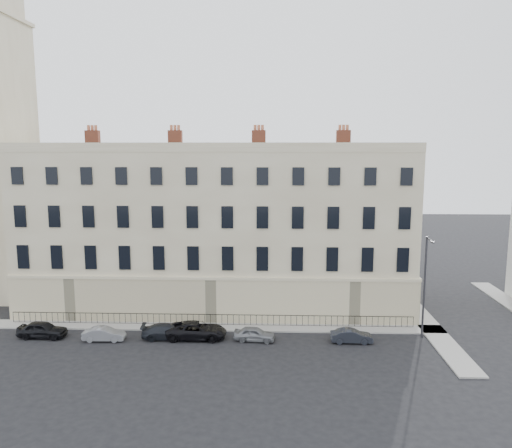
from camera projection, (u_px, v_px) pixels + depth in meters
The scene contains 12 objects.
ground at pixel (280, 352), 37.94m from camera, with size 160.00×160.00×0.00m, color black.
terrace at pixel (218, 229), 48.81m from camera, with size 36.22×12.22×17.00m.
pavement_terrace at pixel (164, 326), 43.22m from camera, with size 48.00×2.00×0.12m, color gray.
pavement_east_return at pixel (422, 318), 45.37m from camera, with size 2.00×24.00×0.12m, color gray.
railings at pixel (210, 320), 43.40m from camera, with size 35.00×0.04×0.96m.
car_a at pixel (42, 330), 40.73m from camera, with size 1.58×3.93×1.34m, color black.
car_b at pixel (104, 334), 40.09m from camera, with size 1.16×3.33×1.10m, color slate.
car_c at pixel (167, 331), 40.52m from camera, with size 1.69×4.15×1.20m, color black.
car_d at pixel (196, 330), 40.54m from camera, with size 2.26×4.89×1.36m, color black.
car_e at pixel (254, 334), 40.05m from camera, with size 1.34×3.33×1.14m, color slate.
car_f at pixel (351, 336), 39.68m from camera, with size 1.16×3.31×1.09m, color #1F222A.
streetlamp at pixel (425, 283), 40.00m from camera, with size 0.19×1.82×8.40m.
Camera 1 is at (-0.54, -36.03, 15.46)m, focal length 35.00 mm.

